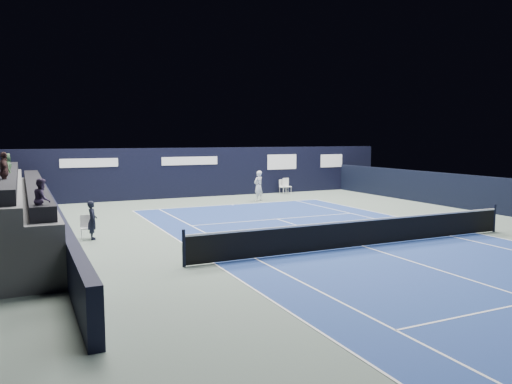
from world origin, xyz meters
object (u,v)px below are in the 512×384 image
tennis_net (364,232)px  folding_chair_back_b (286,185)px  tennis_player (258,186)px  folding_chair_back_a (282,184)px  line_judge_chair (86,225)px

tennis_net → folding_chair_back_b: bearing=70.5°
folding_chair_back_b → tennis_player: bearing=-142.9°
folding_chair_back_a → tennis_player: tennis_player is taller
tennis_net → tennis_player: (2.13, 12.84, 0.39)m
tennis_net → tennis_player: tennis_player is taller
folding_chair_back_b → line_judge_chair: folding_chair_back_b is taller
line_judge_chair → tennis_player: tennis_player is taller
folding_chair_back_b → tennis_net: bearing=-110.8°
folding_chair_back_a → tennis_net: 16.67m
folding_chair_back_a → line_judge_chair: 17.22m
folding_chair_back_b → tennis_net: tennis_net is taller
line_judge_chair → tennis_player: 12.93m
folding_chair_back_a → tennis_player: size_ratio=0.53×
tennis_player → folding_chair_back_b: bearing=38.4°
folding_chair_back_b → tennis_net: size_ratio=0.08×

